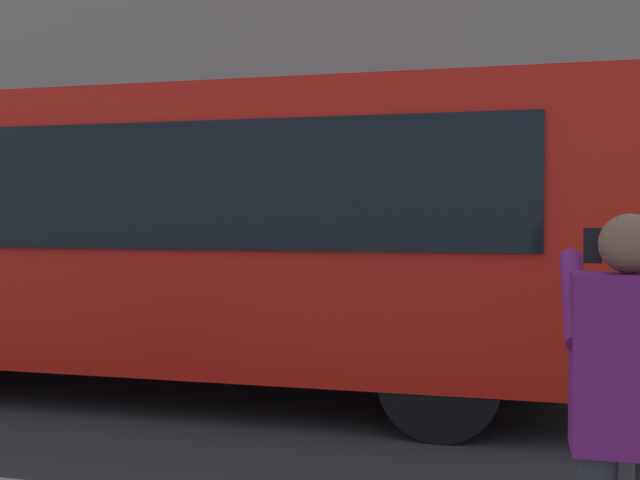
# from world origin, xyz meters

# --- Properties ---
(ground_plane) EXTENTS (60.00, 60.00, 0.00)m
(ground_plane) POSITION_xyz_m (0.00, 0.00, 0.00)
(ground_plane) COLOR #2B2B2D
(red_bus) EXTENTS (9.05, 2.54, 3.08)m
(red_bus) POSITION_xyz_m (2.69, 0.37, 1.68)
(red_bus) COLOR red
(red_bus) RESTS_ON ground_plane
(pedestrian_photographer) EXTENTS (0.53, 0.52, 1.70)m
(pedestrian_photographer) POSITION_xyz_m (-1.33, 4.74, 1.14)
(pedestrian_photographer) COLOR #2D2D33
(pedestrian_photographer) RESTS_ON sidewalk_curb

